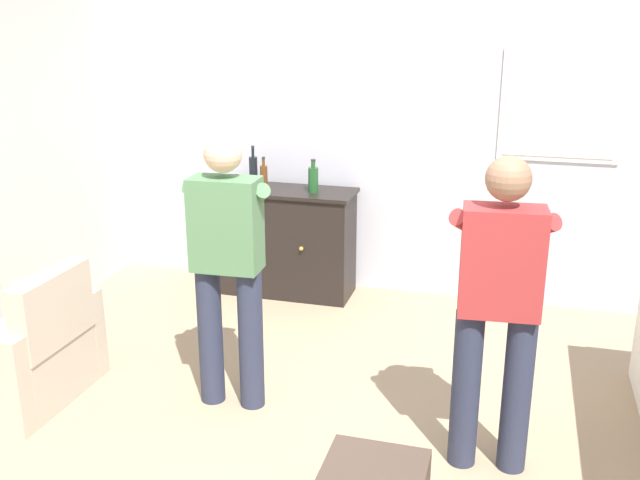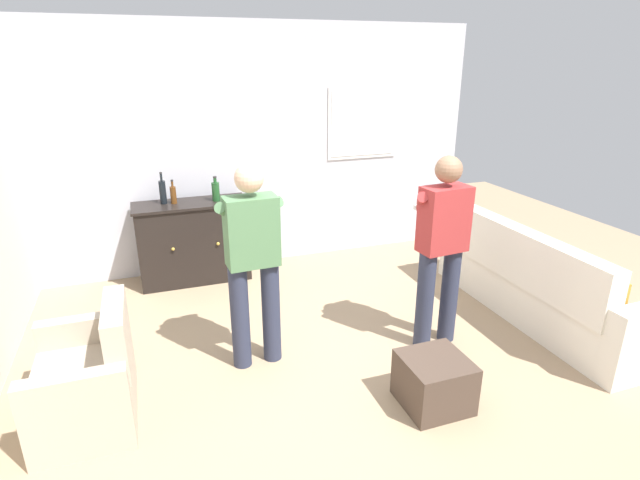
{
  "view_description": "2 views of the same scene",
  "coord_description": "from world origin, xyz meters",
  "px_view_note": "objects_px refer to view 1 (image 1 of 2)",
  "views": [
    {
      "loc": [
        0.94,
        -3.2,
        2.31
      ],
      "look_at": [
        -0.1,
        0.49,
        1.09
      ],
      "focal_mm": 40.0,
      "sensor_mm": 36.0,
      "label": 1
    },
    {
      "loc": [
        -1.37,
        -3.12,
        2.41
      ],
      "look_at": [
        -0.12,
        0.39,
        1.04
      ],
      "focal_mm": 28.0,
      "sensor_mm": 36.0,
      "label": 2
    }
  ],
  "objects_px": {
    "sideboard_cabinet": "(283,241)",
    "person_standing_right": "(498,302)",
    "armchair": "(27,355)",
    "bottle_spirits_clear": "(253,171)",
    "bottle_wine_green": "(264,176)",
    "bottle_liquor_amber": "(313,179)",
    "person_standing_left": "(228,259)"
  },
  "relations": [
    {
      "from": "bottle_wine_green",
      "to": "person_standing_right",
      "type": "height_order",
      "value": "person_standing_right"
    },
    {
      "from": "sideboard_cabinet",
      "to": "bottle_spirits_clear",
      "type": "relative_size",
      "value": 3.57
    },
    {
      "from": "sideboard_cabinet",
      "to": "bottle_liquor_amber",
      "type": "relative_size",
      "value": 4.49
    },
    {
      "from": "sideboard_cabinet",
      "to": "person_standing_right",
      "type": "distance_m",
      "value": 2.82
    },
    {
      "from": "bottle_spirits_clear",
      "to": "person_standing_right",
      "type": "bearing_deg",
      "value": -45.1
    },
    {
      "from": "armchair",
      "to": "person_standing_left",
      "type": "distance_m",
      "value": 1.44
    },
    {
      "from": "armchair",
      "to": "person_standing_right",
      "type": "height_order",
      "value": "person_standing_right"
    },
    {
      "from": "bottle_wine_green",
      "to": "armchair",
      "type": "bearing_deg",
      "value": -110.14
    },
    {
      "from": "sideboard_cabinet",
      "to": "person_standing_right",
      "type": "bearing_deg",
      "value": -48.32
    },
    {
      "from": "armchair",
      "to": "bottle_wine_green",
      "type": "height_order",
      "value": "bottle_wine_green"
    },
    {
      "from": "armchair",
      "to": "bottle_spirits_clear",
      "type": "height_order",
      "value": "bottle_spirits_clear"
    },
    {
      "from": "armchair",
      "to": "bottle_wine_green",
      "type": "relative_size",
      "value": 3.37
    },
    {
      "from": "bottle_liquor_amber",
      "to": "person_standing_left",
      "type": "relative_size",
      "value": 0.16
    },
    {
      "from": "bottle_spirits_clear",
      "to": "bottle_liquor_amber",
      "type": "bearing_deg",
      "value": -8.06
    },
    {
      "from": "bottle_spirits_clear",
      "to": "bottle_wine_green",
      "type": "bearing_deg",
      "value": -16.15
    },
    {
      "from": "sideboard_cabinet",
      "to": "person_standing_left",
      "type": "bearing_deg",
      "value": -81.06
    },
    {
      "from": "person_standing_left",
      "to": "bottle_spirits_clear",
      "type": "bearing_deg",
      "value": 106.48
    },
    {
      "from": "armchair",
      "to": "bottle_liquor_amber",
      "type": "bearing_deg",
      "value": 59.59
    },
    {
      "from": "person_standing_left",
      "to": "person_standing_right",
      "type": "relative_size",
      "value": 1.0
    },
    {
      "from": "bottle_liquor_amber",
      "to": "bottle_spirits_clear",
      "type": "xyz_separation_m",
      "value": [
        -0.55,
        0.08,
        0.02
      ]
    },
    {
      "from": "sideboard_cabinet",
      "to": "bottle_liquor_amber",
      "type": "distance_m",
      "value": 0.63
    },
    {
      "from": "person_standing_right",
      "to": "armchair",
      "type": "bearing_deg",
      "value": -178.63
    },
    {
      "from": "person_standing_right",
      "to": "bottle_spirits_clear",
      "type": "bearing_deg",
      "value": 134.9
    },
    {
      "from": "armchair",
      "to": "person_standing_left",
      "type": "height_order",
      "value": "person_standing_left"
    },
    {
      "from": "bottle_liquor_amber",
      "to": "sideboard_cabinet",
      "type": "bearing_deg",
      "value": 174.3
    },
    {
      "from": "armchair",
      "to": "bottle_liquor_amber",
      "type": "relative_size",
      "value": 3.22
    },
    {
      "from": "sideboard_cabinet",
      "to": "person_standing_left",
      "type": "height_order",
      "value": "person_standing_left"
    },
    {
      "from": "armchair",
      "to": "person_standing_right",
      "type": "xyz_separation_m",
      "value": [
        2.81,
        0.07,
        0.65
      ]
    },
    {
      "from": "armchair",
      "to": "bottle_liquor_amber",
      "type": "xyz_separation_m",
      "value": [
        1.24,
        2.11,
        0.74
      ]
    },
    {
      "from": "bottle_wine_green",
      "to": "bottle_spirits_clear",
      "type": "xyz_separation_m",
      "value": [
        -0.1,
        0.03,
        0.03
      ]
    },
    {
      "from": "armchair",
      "to": "sideboard_cabinet",
      "type": "bearing_deg",
      "value": 65.88
    },
    {
      "from": "sideboard_cabinet",
      "to": "bottle_spirits_clear",
      "type": "xyz_separation_m",
      "value": [
        -0.27,
        0.05,
        0.59
      ]
    }
  ]
}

